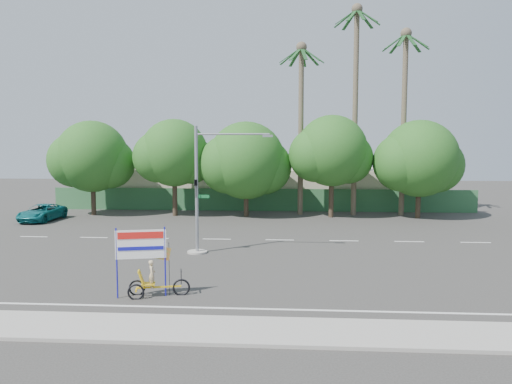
{
  "coord_description": "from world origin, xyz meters",
  "views": [
    {
      "loc": [
        2.6,
        -22.92,
        6.05
      ],
      "look_at": [
        0.83,
        3.13,
        3.5
      ],
      "focal_mm": 35.0,
      "sensor_mm": 36.0,
      "label": 1
    }
  ],
  "objects": [
    {
      "name": "palm_short",
      "position": [
        3.5,
        19.5,
        8.86
      ],
      "size": [
        3.73,
        3.79,
        14.45
      ],
      "color": "#70604C",
      "rests_on": "ground"
    },
    {
      "name": "tree_left",
      "position": [
        -7.05,
        18.0,
        5.06
      ],
      "size": [
        6.66,
        5.6,
        8.07
      ],
      "color": "#473828",
      "rests_on": "ground"
    },
    {
      "name": "building_left",
      "position": [
        -10.0,
        26.0,
        2.0
      ],
      "size": [
        12.0,
        8.0,
        4.0
      ],
      "primitive_type": "cube",
      "color": "beige",
      "rests_on": "ground"
    },
    {
      "name": "ground",
      "position": [
        0.0,
        0.0,
        0.0
      ],
      "size": [
        120.0,
        120.0,
        0.0
      ],
      "primitive_type": "plane",
      "color": "#33302D",
      "rests_on": "ground"
    },
    {
      "name": "traffic_signal",
      "position": [
        -2.2,
        3.98,
        2.92
      ],
      "size": [
        4.72,
        1.1,
        7.0
      ],
      "color": "gray",
      "rests_on": "ground"
    },
    {
      "name": "palm_tall",
      "position": [
        8.0,
        19.5,
        10.46
      ],
      "size": [
        3.73,
        3.79,
        17.45
      ],
      "color": "#70604C",
      "rests_on": "ground"
    },
    {
      "name": "fence",
      "position": [
        0.0,
        21.5,
        1.0
      ],
      "size": [
        38.0,
        0.08,
        2.0
      ],
      "primitive_type": "cube",
      "color": "#336B3D",
      "rests_on": "ground"
    },
    {
      "name": "tree_right",
      "position": [
        5.95,
        18.0,
        5.24
      ],
      "size": [
        6.9,
        5.8,
        8.36
      ],
      "color": "#473828",
      "rests_on": "ground"
    },
    {
      "name": "tree_far_right",
      "position": [
        12.95,
        18.0,
        4.64
      ],
      "size": [
        7.38,
        6.2,
        7.94
      ],
      "color": "#473828",
      "rests_on": "ground"
    },
    {
      "name": "tree_far_left",
      "position": [
        -14.05,
        18.0,
        4.76
      ],
      "size": [
        7.14,
        6.0,
        7.96
      ],
      "color": "#473828",
      "rests_on": "ground"
    },
    {
      "name": "pickup_truck",
      "position": [
        -16.79,
        14.57,
        0.65
      ],
      "size": [
        2.43,
        4.78,
        1.29
      ],
      "primitive_type": "imported",
      "rotation": [
        0.0,
        0.0,
        -0.06
      ],
      "color": "#0F696D",
      "rests_on": "ground"
    },
    {
      "name": "tree_center",
      "position": [
        -1.05,
        18.0,
        4.47
      ],
      "size": [
        7.62,
        6.4,
        7.85
      ],
      "color": "#473828",
      "rests_on": "ground"
    },
    {
      "name": "sidewalk_near",
      "position": [
        0.0,
        -7.5,
        0.06
      ],
      "size": [
        50.0,
        2.4,
        0.12
      ],
      "primitive_type": "cube",
      "color": "gray",
      "rests_on": "ground"
    },
    {
      "name": "trike_billboard",
      "position": [
        -2.94,
        -4.0,
        1.14
      ],
      "size": [
        2.82,
        1.02,
        2.82
      ],
      "rotation": [
        0.0,
        0.0,
        0.23
      ],
      "color": "black",
      "rests_on": "ground"
    },
    {
      "name": "palm_mid",
      "position": [
        12.0,
        19.5,
        9.4
      ],
      "size": [
        3.73,
        3.79,
        15.45
      ],
      "color": "#70604C",
      "rests_on": "ground"
    },
    {
      "name": "building_right",
      "position": [
        8.0,
        26.0,
        1.8
      ],
      "size": [
        14.0,
        8.0,
        3.6
      ],
      "primitive_type": "cube",
      "color": "beige",
      "rests_on": "ground"
    }
  ]
}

